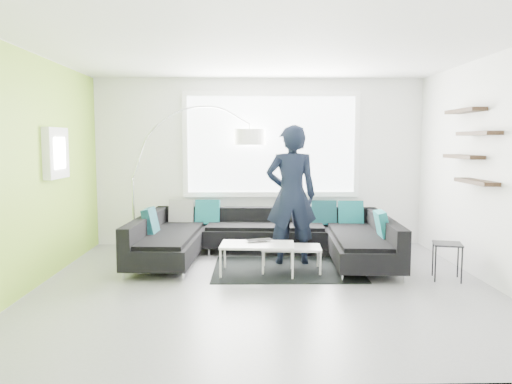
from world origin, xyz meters
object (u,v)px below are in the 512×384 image
at_px(sectional_sofa, 264,239).
at_px(laptop, 261,241).
at_px(coffee_table, 274,258).
at_px(arc_lamp, 133,178).
at_px(side_table, 447,261).
at_px(person, 291,195).

xyz_separation_m(sectional_sofa, laptop, (-0.06, -0.55, 0.08)).
relative_size(sectional_sofa, coffee_table, 3.02).
distance_m(coffee_table, arc_lamp, 2.86).
distance_m(sectional_sofa, laptop, 0.56).
bearing_deg(arc_lamp, side_table, -20.97).
relative_size(sectional_sofa, person, 1.90).
distance_m(sectional_sofa, arc_lamp, 2.44).
xyz_separation_m(arc_lamp, laptop, (2.03, -1.50, -0.74)).
bearing_deg(side_table, person, 154.95).
bearing_deg(sectional_sofa, side_table, -19.74).
bearing_deg(laptop, sectional_sofa, 64.44).
bearing_deg(arc_lamp, laptop, -33.62).
relative_size(coffee_table, arc_lamp, 0.53).
height_order(sectional_sofa, side_table, sectional_sofa).
bearing_deg(side_table, sectional_sofa, 156.72).
height_order(arc_lamp, side_table, arc_lamp).
distance_m(arc_lamp, person, 2.69).
height_order(coffee_table, arc_lamp, arc_lamp).
distance_m(coffee_table, laptop, 0.29).
height_order(side_table, laptop, side_table).
xyz_separation_m(coffee_table, person, (0.27, 0.50, 0.79)).
bearing_deg(arc_lamp, sectional_sofa, -21.49).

